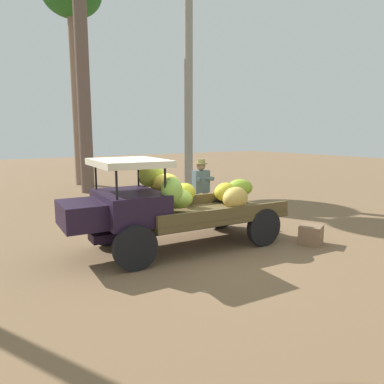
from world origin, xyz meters
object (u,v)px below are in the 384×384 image
(truck, at_px, (167,205))
(wooden_crate, at_px, (311,235))
(farmer, at_px, (201,187))
(loose_banana_bunch, at_px, (158,217))

(truck, distance_m, wooden_crate, 3.11)
(truck, distance_m, farmer, 2.14)
(wooden_crate, bearing_deg, loose_banana_bunch, -59.75)
(truck, relative_size, farmer, 2.73)
(wooden_crate, xyz_separation_m, loose_banana_bunch, (1.90, -3.26, -0.02))
(truck, relative_size, wooden_crate, 9.90)
(wooden_crate, height_order, loose_banana_bunch, wooden_crate)
(truck, bearing_deg, farmer, -139.65)
(loose_banana_bunch, bearing_deg, truck, 67.07)
(truck, height_order, farmer, truck)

